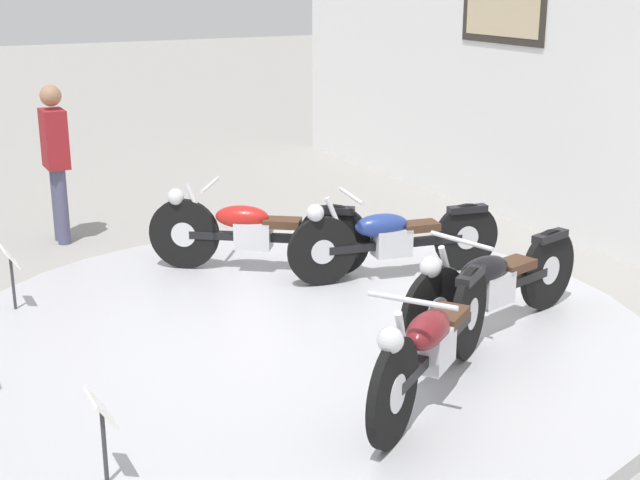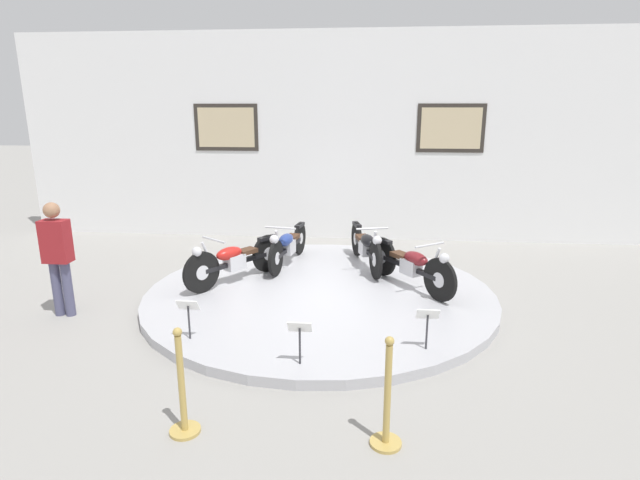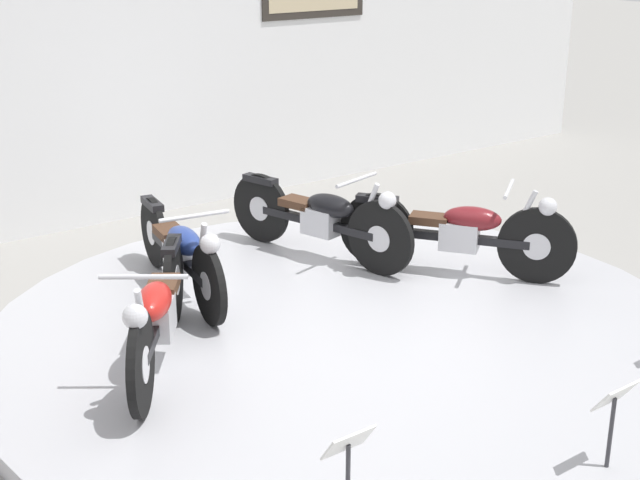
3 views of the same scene
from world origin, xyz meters
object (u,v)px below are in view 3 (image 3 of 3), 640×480
motorcycle_black (321,216)px  info_placard_front_centre (614,407)px  motorcycle_maroon (460,230)px  motorcycle_blue (181,250)px  motorcycle_red (157,311)px  info_placard_front_left (348,455)px

motorcycle_black → info_placard_front_centre: motorcycle_black is taller
motorcycle_black → motorcycle_maroon: size_ratio=1.18×
motorcycle_blue → motorcycle_black: bearing=0.1°
motorcycle_red → motorcycle_black: (2.09, 1.00, 0.00)m
motorcycle_red → info_placard_front_centre: motorcycle_red is taller
motorcycle_maroon → info_placard_front_centre: size_ratio=3.23×
motorcycle_black → info_placard_front_centre: (-0.69, -3.54, -0.02)m
motorcycle_red → info_placard_front_centre: 2.90m
motorcycle_maroon → info_placard_front_centre: 2.90m
motorcycle_red → info_placard_front_left: bearing=-90.5°
motorcycle_red → info_placard_front_centre: bearing=-61.2°
motorcycle_black → motorcycle_maroon: 1.22m
motorcycle_blue → info_placard_front_left: 3.13m
motorcycle_maroon → info_placard_front_left: motorcycle_maroon is taller
motorcycle_red → motorcycle_blue: size_ratio=0.85×
motorcycle_red → motorcycle_maroon: (2.79, -0.00, 0.00)m
motorcycle_blue → info_placard_front_left: bearing=-103.3°
info_placard_front_left → motorcycle_black: bearing=55.4°
motorcycle_red → info_placard_front_left: 2.05m
motorcycle_red → motorcycle_maroon: 2.79m
motorcycle_blue → info_placard_front_centre: (0.69, -3.53, -0.00)m
info_placard_front_centre → motorcycle_red: bearing=118.8°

